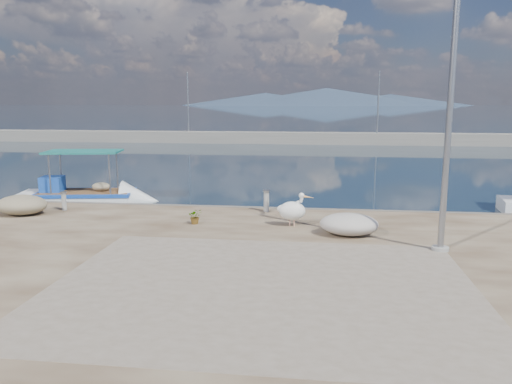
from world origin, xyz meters
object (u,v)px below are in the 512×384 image
object	(u,v)px
pelican	(293,210)
lamp_post	(449,125)
bollard_near	(266,200)
boat_left	(85,199)

from	to	relation	value
pelican	lamp_post	xyz separation A→B (m)	(4.02, -2.10, 2.79)
pelican	bollard_near	distance (m)	2.29
lamp_post	bollard_near	size ratio (longest dim) A/B	9.00
pelican	lamp_post	world-z (taller)	lamp_post
lamp_post	boat_left	bearing A→B (deg)	152.53
lamp_post	bollard_near	world-z (taller)	lamp_post
boat_left	bollard_near	world-z (taller)	boat_left
bollard_near	pelican	bearing A→B (deg)	-62.76
boat_left	lamp_post	size ratio (longest dim) A/B	0.83
pelican	bollard_near	world-z (taller)	pelican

